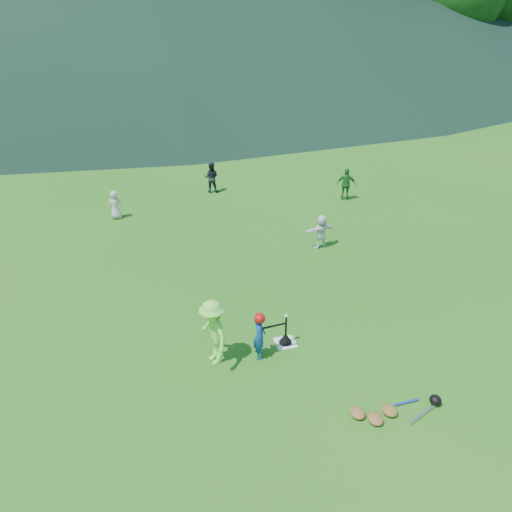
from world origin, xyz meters
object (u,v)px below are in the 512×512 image
Objects in this scene: home_plate at (285,343)px; fielder_a at (115,205)px; adult_coach at (213,332)px; batter_child at (259,336)px; batting_tee at (286,338)px; fielder_d at (321,231)px; fielder_b at (211,177)px; fielder_c at (346,184)px; equipment_pile at (390,411)px.

fielder_a reaches higher than home_plate.
adult_coach reaches higher than home_plate.
batter_child reaches higher than batting_tee.
fielder_d is at bearing 123.70° from adult_coach.
fielder_c reaches higher than fielder_b.
equipment_pile is at bearing 69.92° from fielder_d.
fielder_d is (2.32, -5.42, -0.06)m from fielder_b.
fielder_b is (1.79, 9.75, -0.16)m from adult_coach.
equipment_pile is (4.68, -10.46, -0.43)m from fielder_a.
fielder_d reaches higher than home_plate.
fielder_b is at bearing 0.37° from fielder_c.
fielder_d is (3.15, 4.42, -0.00)m from batter_child.
batting_tee is at bearing 81.78° from fielder_c.
equipment_pile is (1.07, -12.06, -0.52)m from fielder_b.
batter_child is 1.57× the size of batting_tee.
fielder_c is 4.09m from fielder_d.
batting_tee is (3.45, -7.98, -0.36)m from fielder_a.
batter_child is 5.42m from fielder_d.
adult_coach reaches higher than fielder_b.
fielder_a is at bearing -42.35° from fielder_d.
home_plate is 0.43× the size of fielder_d.
fielder_d is 1.56× the size of batting_tee.
fielder_b is at bearing 4.74° from batter_child.
batting_tee reaches higher than equipment_pile.
fielder_c is 8.92m from batting_tee.
adult_coach is at bearing 36.97° from fielder_d.
batter_child is 0.83m from batting_tee.
fielder_b is 12.12m from equipment_pile.
batter_child is 0.59× the size of equipment_pile.
fielder_a is 11.47m from equipment_pile.
adult_coach reaches higher than batting_tee.
home_plate is 0.46× the size of fielder_a.
batter_child is at bearing 130.64° from equipment_pile.
fielder_c is 10.62m from equipment_pile.
adult_coach is at bearing -173.90° from home_plate.
batter_child is at bearing 45.06° from fielder_d.
home_plate is 1.81m from adult_coach.
fielder_a is at bearing 113.40° from home_plate.
home_plate is 0.66× the size of batting_tee.
equipment_pile is at bearing -63.76° from batting_tee.
fielder_b is at bearing 156.83° from adult_coach.
adult_coach is 8.35m from fielder_a.
equipment_pile is (1.23, -2.49, 0.06)m from home_plate.
home_plate is 9.59m from fielder_b.
fielder_d is at bearing 79.38° from equipment_pile.
batting_tee is (0.00, 0.00, 0.12)m from home_plate.
home_plate is 0.38× the size of fielder_b.
equipment_pile is (1.90, -2.22, -0.47)m from batter_child.
adult_coach is 9.91m from fielder_b.
home_plate is 8.93m from fielder_c.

